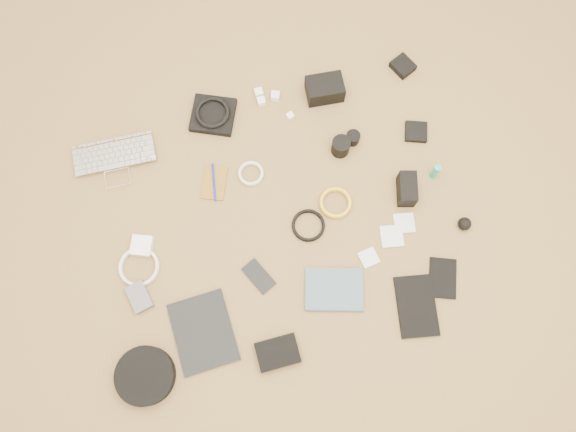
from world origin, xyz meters
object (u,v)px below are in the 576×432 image
object	(u,v)px
tablet	(203,332)
paperback	(334,311)
dslr_camera	(325,89)
headphone_case	(145,376)
laptop	(116,165)
phone	(259,276)

from	to	relation	value
tablet	paperback	bearing A→B (deg)	-8.67
dslr_camera	tablet	world-z (taller)	dslr_camera
headphone_case	laptop	bearing A→B (deg)	85.96
dslr_camera	phone	size ratio (longest dim) A/B	1.16
tablet	laptop	bearing A→B (deg)	102.34
phone	headphone_case	distance (m)	0.52
dslr_camera	headphone_case	size ratio (longest dim) A/B	0.71
headphone_case	dslr_camera	bearing A→B (deg)	43.33
dslr_camera	phone	distance (m)	0.78
laptop	paperback	world-z (taller)	laptop
tablet	phone	distance (m)	0.28
dslr_camera	headphone_case	world-z (taller)	dslr_camera
laptop	headphone_case	size ratio (longest dim) A/B	1.55
dslr_camera	phone	xyz separation A→B (m)	(-0.45, -0.64, -0.04)
headphone_case	paperback	size ratio (longest dim) A/B	0.97
dslr_camera	headphone_case	distance (m)	1.26
phone	headphone_case	xyz separation A→B (m)	(-0.46, -0.23, 0.02)
phone	headphone_case	size ratio (longest dim) A/B	0.62
paperback	dslr_camera	bearing A→B (deg)	2.20
dslr_camera	paperback	distance (m)	0.87
paperback	tablet	bearing A→B (deg)	99.67
dslr_camera	paperback	world-z (taller)	dslr_camera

